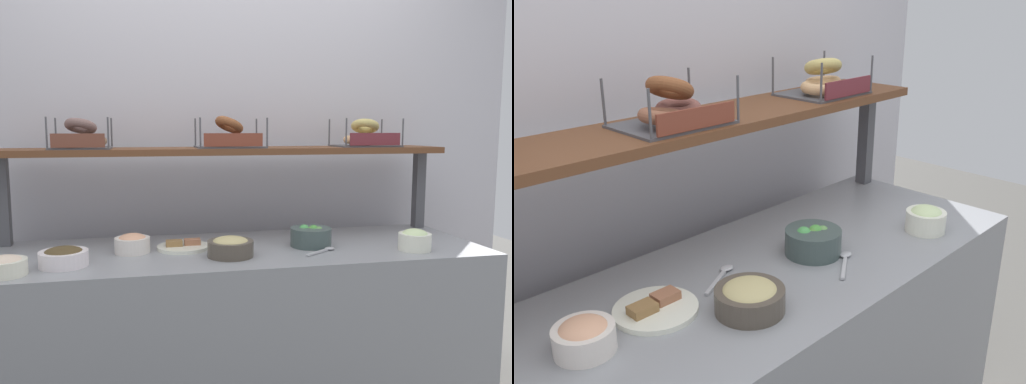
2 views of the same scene
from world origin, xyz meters
TOP-DOWN VIEW (x-y plane):
  - back_wall at (0.00, 0.55)m, footprint 3.35×0.06m
  - shelf_riser_right at (1.01, 0.27)m, footprint 0.05×0.05m
  - upper_shelf at (0.00, 0.27)m, footprint 2.11×0.32m
  - bowl_veggie_mix at (0.32, -0.03)m, footprint 0.18×0.18m
  - bowl_lox_spread at (-0.46, 0.02)m, footprint 0.15×0.15m
  - bowl_hummus at (-0.06, -0.13)m, footprint 0.19×0.19m
  - bowl_scallion_spread at (0.73, -0.19)m, footprint 0.14×0.14m
  - serving_plate_white at (-0.24, 0.04)m, footprint 0.23×0.23m
  - serving_spoon_near_plate at (0.34, -0.14)m, footprint 0.16×0.11m
  - serving_spoon_by_edge at (0.01, 0.06)m, footprint 0.17×0.10m
  - bagel_basket_cinnamon_raisin at (0.00, 0.25)m, footprint 0.32×0.26m
  - bagel_basket_plain at (0.69, 0.26)m, footprint 0.30×0.25m

SIDE VIEW (x-z plane):
  - serving_spoon_near_plate at x=0.34m, z-range 0.85..0.86m
  - serving_spoon_by_edge at x=0.01m, z-range 0.85..0.86m
  - serving_plate_white at x=-0.24m, z-range 0.84..0.88m
  - bowl_lox_spread at x=-0.46m, z-range 0.85..0.93m
  - bowl_hummus at x=-0.06m, z-range 0.85..0.93m
  - bowl_veggie_mix at x=0.32m, z-range 0.85..0.94m
  - bowl_scallion_spread at x=0.73m, z-range 0.85..0.94m
  - shelf_riser_right at x=1.01m, z-range 0.85..1.25m
  - back_wall at x=0.00m, z-range 0.00..2.40m
  - upper_shelf at x=0.00m, z-range 1.25..1.28m
  - bagel_basket_plain at x=0.69m, z-range 1.25..1.40m
  - bagel_basket_cinnamon_raisin at x=0.00m, z-range 1.25..1.41m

